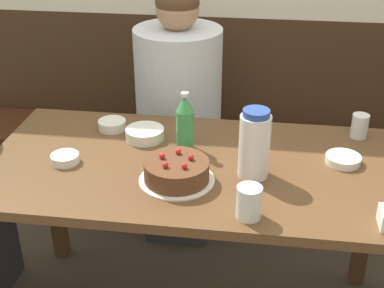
% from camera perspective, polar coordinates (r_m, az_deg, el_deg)
% --- Properties ---
extents(bench_seat, '(2.66, 0.38, 0.44)m').
position_cam_1_polar(bench_seat, '(2.88, 2.52, -3.05)').
color(bench_seat, '#472314').
rests_on(bench_seat, ground_plane).
extents(dining_table, '(1.50, 0.76, 0.75)m').
position_cam_1_polar(dining_table, '(1.94, 0.33, -4.49)').
color(dining_table, brown).
rests_on(dining_table, ground_plane).
extents(birthday_cake, '(0.25, 0.25, 0.09)m').
position_cam_1_polar(birthday_cake, '(1.78, -1.65, -2.92)').
color(birthday_cake, white).
rests_on(birthday_cake, dining_table).
extents(water_pitcher, '(0.10, 0.10, 0.24)m').
position_cam_1_polar(water_pitcher, '(1.78, 6.68, -0.02)').
color(water_pitcher, white).
rests_on(water_pitcher, dining_table).
extents(soju_bottle, '(0.07, 0.07, 0.22)m').
position_cam_1_polar(soju_bottle, '(1.95, -0.76, 2.32)').
color(soju_bottle, '#388E4C').
rests_on(soju_bottle, dining_table).
extents(bowl_soup_white, '(0.10, 0.10, 0.03)m').
position_cam_1_polar(bowl_soup_white, '(1.95, -13.39, -1.51)').
color(bowl_soup_white, white).
rests_on(bowl_soup_white, dining_table).
extents(bowl_rice_small, '(0.15, 0.15, 0.04)m').
position_cam_1_polar(bowl_rice_small, '(2.06, -5.06, 1.09)').
color(bowl_rice_small, white).
rests_on(bowl_rice_small, dining_table).
extents(bowl_side_dish, '(0.12, 0.12, 0.03)m').
position_cam_1_polar(bowl_side_dish, '(1.97, 15.82, -1.59)').
color(bowl_side_dish, white).
rests_on(bowl_side_dish, dining_table).
extents(bowl_sauce_shallow, '(0.11, 0.11, 0.04)m').
position_cam_1_polar(bowl_sauce_shallow, '(2.16, -8.52, 2.04)').
color(bowl_sauce_shallow, white).
rests_on(bowl_sauce_shallow, dining_table).
extents(glass_water_tall, '(0.06, 0.06, 0.09)m').
position_cam_1_polar(glass_water_tall, '(2.16, 17.45, 1.84)').
color(glass_water_tall, silver).
rests_on(glass_water_tall, dining_table).
extents(glass_tumbler_short, '(0.08, 0.08, 0.10)m').
position_cam_1_polar(glass_tumbler_short, '(1.60, 6.10, -6.20)').
color(glass_tumbler_short, silver).
rests_on(glass_tumbler_short, dining_table).
extents(person_pale_blue_shirt, '(0.40, 0.40, 1.24)m').
position_cam_1_polar(person_pale_blue_shirt, '(2.54, -1.42, 2.86)').
color(person_pale_blue_shirt, '#33333D').
rests_on(person_pale_blue_shirt, ground_plane).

